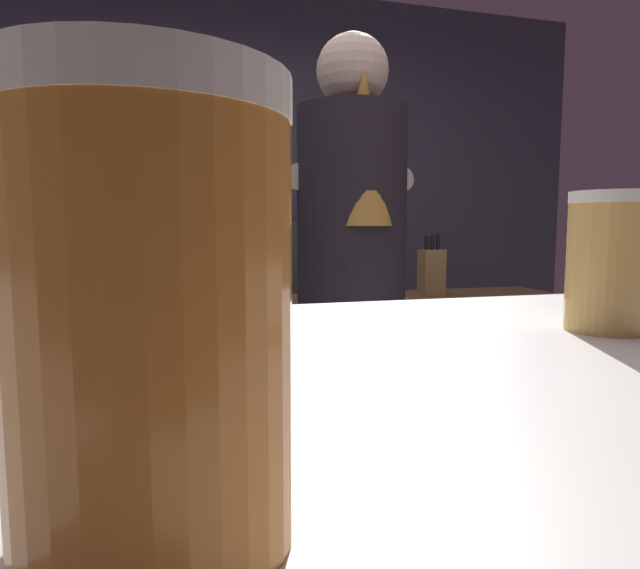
% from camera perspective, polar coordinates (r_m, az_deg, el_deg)
% --- Properties ---
extents(wall_back, '(5.20, 0.10, 2.70)m').
position_cam_1_polar(wall_back, '(3.63, -11.00, 8.51)').
color(wall_back, '#444151').
rests_on(wall_back, ground).
extents(prep_counter, '(2.10, 0.60, 0.89)m').
position_cam_1_polar(prep_counter, '(2.29, 1.81, -12.89)').
color(prep_counter, brown).
rests_on(prep_counter, ground).
extents(back_shelf, '(0.97, 0.36, 1.22)m').
position_cam_1_polar(back_shelf, '(3.43, -6.40, -3.66)').
color(back_shelf, '#323C37').
rests_on(back_shelf, ground).
extents(bartender, '(0.42, 0.51, 1.77)m').
position_cam_1_polar(bartender, '(1.71, 3.35, 0.68)').
color(bartender, '#283137').
rests_on(bartender, ground).
extents(knife_block, '(0.10, 0.08, 0.27)m').
position_cam_1_polar(knife_block, '(2.43, 11.63, 1.35)').
color(knife_block, olive).
rests_on(knife_block, prep_counter).
extents(mixing_bowl, '(0.22, 0.22, 0.06)m').
position_cam_1_polar(mixing_bowl, '(2.09, -6.17, -1.39)').
color(mixing_bowl, '#C35731').
rests_on(mixing_bowl, prep_counter).
extents(chefs_knife, '(0.23, 0.12, 0.01)m').
position_cam_1_polar(chefs_knife, '(2.20, 6.80, -1.69)').
color(chefs_knife, silver).
rests_on(chefs_knife, prep_counter).
extents(pint_glass_near, '(0.07, 0.07, 0.12)m').
position_cam_1_polar(pint_glass_near, '(0.55, 28.03, 2.12)').
color(pint_glass_near, '#E0AE57').
rests_on(pint_glass_near, bar_counter).
extents(pint_glass_far, '(0.08, 0.08, 0.13)m').
position_cam_1_polar(pint_glass_far, '(0.16, -17.23, -3.30)').
color(pint_glass_far, orange).
rests_on(pint_glass_far, bar_counter).
extents(bottle_olive_oil, '(0.07, 0.07, 0.22)m').
position_cam_1_polar(bottle_olive_oil, '(3.45, -0.79, 8.08)').
color(bottle_olive_oil, '#CCCF84').
rests_on(bottle_olive_oil, back_shelf).
extents(bottle_hot_sauce, '(0.05, 0.05, 0.24)m').
position_cam_1_polar(bottle_hot_sauce, '(3.38, -8.26, 8.17)').
color(bottle_hot_sauce, '#2A55A3').
rests_on(bottle_hot_sauce, back_shelf).
extents(bottle_soy, '(0.06, 0.06, 0.26)m').
position_cam_1_polar(bottle_soy, '(3.41, -5.08, 8.29)').
color(bottle_soy, '#4D862B').
rests_on(bottle_soy, back_shelf).
extents(bottle_vinegar, '(0.05, 0.05, 0.26)m').
position_cam_1_polar(bottle_vinegar, '(3.31, -9.23, 8.31)').
color(bottle_vinegar, '#C9C283').
rests_on(bottle_vinegar, back_shelf).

